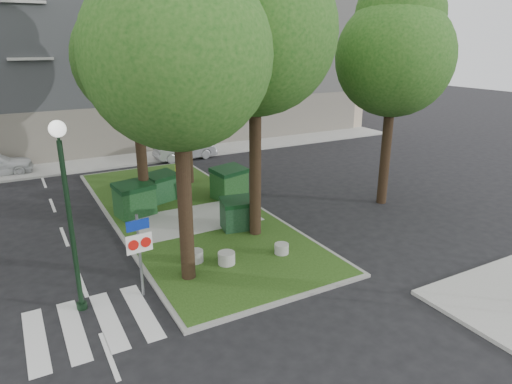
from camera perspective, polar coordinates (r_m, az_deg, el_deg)
ground at (r=13.43m, az=1.77°, el=-14.01°), size 120.00×120.00×0.00m
median_island at (r=20.12m, az=-8.69°, el=-2.56°), size 6.00×16.00×0.12m
median_kerb at (r=20.12m, az=-8.69°, el=-2.59°), size 6.30×16.30×0.10m
building_sidewalk at (r=29.68m, az=-16.80°, el=3.73°), size 42.00×3.00×0.12m
zebra_crossing at (r=13.48m, az=-16.04°, el=-14.62°), size 5.00×3.00×0.01m
apartment_building at (r=36.19m, az=-20.83°, el=18.60°), size 41.00×12.00×16.00m
tree_median_near_left at (r=13.04m, az=-9.66°, el=18.71°), size 5.20×5.20×10.53m
tree_median_near_right at (r=16.34m, az=0.08°, el=21.20°), size 5.60×5.60×11.46m
tree_median_mid at (r=19.40m, az=-14.96°, el=17.21°), size 4.80×4.80×9.99m
tree_median_far at (r=23.26m, az=-9.11°, el=21.00°), size 5.80×5.80×11.93m
tree_street_right at (r=21.00m, az=17.10°, el=17.09°), size 5.00×5.00×10.06m
dumpster_a at (r=19.91m, az=-14.93°, el=-0.89°), size 1.76×1.40×1.46m
dumpster_b at (r=21.54m, az=-11.71°, el=0.65°), size 1.69×1.43×1.33m
dumpster_c at (r=17.93m, az=-2.16°, el=-2.72°), size 1.51×1.17×1.27m
dumpster_d at (r=21.51m, az=-3.35°, el=1.20°), size 1.85×1.53×1.49m
bollard_left at (r=15.59m, az=-7.60°, el=-7.94°), size 0.54×0.54×0.39m
bollard_right at (r=16.04m, az=3.21°, el=-7.08°), size 0.50×0.50×0.36m
bollard_mid at (r=15.33m, az=-3.71°, el=-8.24°), size 0.57×0.57×0.41m
litter_bin at (r=25.02m, az=-9.61°, el=2.57°), size 0.40×0.40×0.69m
street_lamp at (r=12.80m, az=-22.58°, el=-0.51°), size 0.43×0.43×5.34m
traffic_sign_pole at (r=13.56m, az=-14.41°, el=-6.36°), size 0.77×0.11×2.57m
car_silver at (r=29.33m, az=-8.83°, el=5.32°), size 3.96×1.50×1.29m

